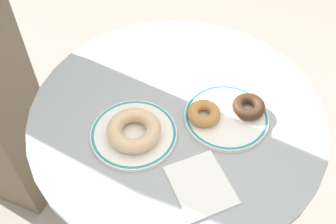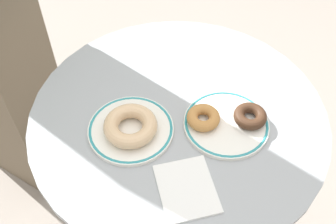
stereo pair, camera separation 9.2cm
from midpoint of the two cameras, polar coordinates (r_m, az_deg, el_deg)
The scene contains 7 objects.
cafe_table at distance 1.15m, azimuth 3.55°, elevation -8.20°, with size 0.70×0.70×0.75m.
plate_left at distance 0.91m, azimuth -2.40°, elevation -2.64°, with size 0.19×0.19×0.01m.
plate_right at distance 0.93m, azimuth 11.06°, elevation -1.82°, with size 0.20×0.20×0.01m.
donut_glazed at distance 0.88m, azimuth -2.38°, elevation -2.14°, with size 0.12×0.12×0.03m, color #E0B789.
donut_chocolate at distance 0.94m, azimuth 14.35°, elevation -0.74°, with size 0.08×0.08×0.03m, color #422819.
donut_old_fashioned at distance 0.91m, azimuth 7.91°, elevation -0.96°, with size 0.08×0.08×0.03m, color #BC7F42.
paper_napkin at distance 0.83m, azimuth 5.90°, elevation -10.96°, with size 0.11×0.14×0.01m, color white.
Camera 2 is at (-0.03, -0.61, 1.47)m, focal length 43.03 mm.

